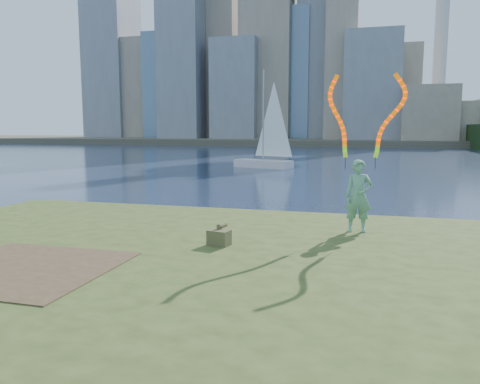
% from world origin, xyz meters
% --- Properties ---
extents(ground, '(320.00, 320.00, 0.00)m').
position_xyz_m(ground, '(0.00, 0.00, 0.00)').
color(ground, '#1A2741').
rests_on(ground, ground).
extents(grassy_knoll, '(20.00, 18.00, 0.80)m').
position_xyz_m(grassy_knoll, '(0.00, -2.30, 0.34)').
color(grassy_knoll, '#364518').
rests_on(grassy_knoll, ground).
extents(dirt_patch, '(3.20, 3.00, 0.02)m').
position_xyz_m(dirt_patch, '(-2.20, -3.20, 0.81)').
color(dirt_patch, '#47331E').
rests_on(dirt_patch, grassy_knoll).
extents(far_shore, '(320.00, 40.00, 1.20)m').
position_xyz_m(far_shore, '(0.00, 95.00, 0.60)').
color(far_shore, '#464234').
rests_on(far_shore, ground).
extents(woman_with_ribbons, '(2.11, 0.49, 4.15)m').
position_xyz_m(woman_with_ribbons, '(3.60, 1.60, 2.19)').
color(woman_with_ribbons, '#107038').
rests_on(woman_with_ribbons, grassy_knoll).
extents(canvas_bag, '(0.52, 0.59, 0.45)m').
position_xyz_m(canvas_bag, '(0.72, -0.60, 0.98)').
color(canvas_bag, '#414421').
rests_on(canvas_bag, grassy_knoll).
extents(sailboat, '(5.36, 3.41, 8.23)m').
position_xyz_m(sailboat, '(-4.58, 28.67, 1.42)').
color(sailboat, silver).
rests_on(sailboat, ground).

